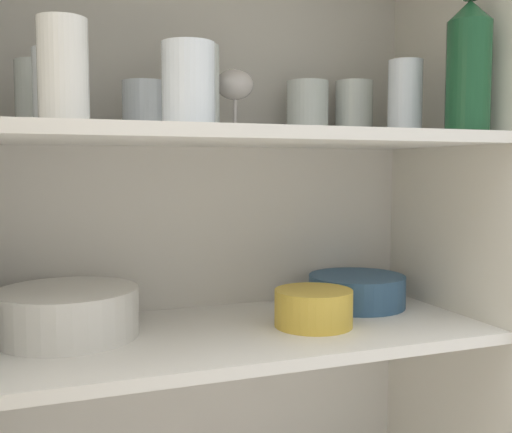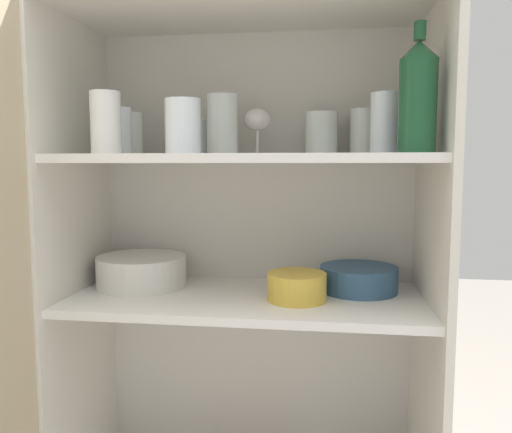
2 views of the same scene
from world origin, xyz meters
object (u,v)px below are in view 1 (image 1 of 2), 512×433
at_px(mixing_bowl_large, 357,289).
at_px(serving_bowl_small, 314,306).
at_px(wine_bottle, 469,65).
at_px(plate_stack_white, 68,313).

bearing_deg(mixing_bowl_large, serving_bowl_small, -144.37).
distance_m(wine_bottle, serving_bowl_small, 0.50).
xyz_separation_m(wine_bottle, serving_bowl_small, (-0.25, 0.10, -0.42)).
bearing_deg(mixing_bowl_large, plate_stack_white, -177.62).
relative_size(wine_bottle, plate_stack_white, 1.12).
bearing_deg(plate_stack_white, serving_bowl_small, -11.56).
distance_m(plate_stack_white, mixing_bowl_large, 0.57).
distance_m(wine_bottle, plate_stack_white, 0.80).
bearing_deg(wine_bottle, plate_stack_white, 164.78).
distance_m(wine_bottle, mixing_bowl_large, 0.48).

